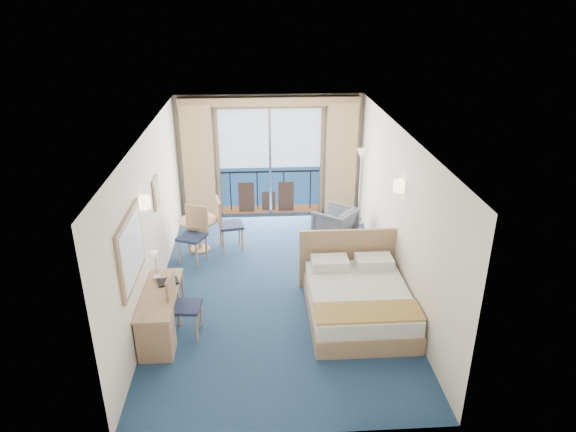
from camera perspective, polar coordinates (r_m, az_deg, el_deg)
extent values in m
plane|color=navy|center=(8.93, -1.24, -7.79)|extent=(6.50, 6.50, 0.00)
cube|color=white|center=(11.38, -2.01, 6.70)|extent=(4.00, 0.02, 2.70)
cube|color=white|center=(5.48, 0.15, -13.45)|extent=(4.00, 0.02, 2.70)
cube|color=white|center=(8.48, -15.01, -0.16)|extent=(0.02, 6.50, 2.70)
cube|color=white|center=(8.62, 12.16, 0.51)|extent=(0.02, 6.50, 2.70)
cube|color=white|center=(7.87, -1.41, 9.31)|extent=(4.00, 6.50, 0.02)
cube|color=navy|center=(11.59, -1.95, 2.90)|extent=(2.20, 0.02, 1.08)
cube|color=#ADC3E4|center=(11.22, -2.03, 8.64)|extent=(2.20, 0.02, 1.32)
cube|color=brown|center=(11.76, -1.92, 0.80)|extent=(2.20, 0.02, 0.20)
cube|color=black|center=(11.44, -1.98, 4.95)|extent=(2.20, 0.02, 0.04)
cube|color=tan|center=(11.06, -2.08, 12.14)|extent=(2.36, 0.03, 0.12)
cube|color=tan|center=(11.40, -7.81, 5.74)|extent=(0.06, 0.03, 2.40)
cube|color=tan|center=(11.46, 3.80, 6.00)|extent=(0.06, 0.03, 2.40)
cube|color=silver|center=(11.37, -1.99, 5.90)|extent=(0.05, 0.02, 2.40)
cube|color=#352018|center=(11.65, -0.22, 2.19)|extent=(0.35, 0.02, 0.70)
cube|color=#352018|center=(11.64, -4.65, 2.08)|extent=(0.35, 0.02, 0.70)
cube|color=#352018|center=(11.68, -2.18, 1.68)|extent=(0.30, 0.02, 0.45)
cube|color=black|center=(11.60, -6.40, 2.73)|extent=(0.02, 0.01, 0.90)
cube|color=black|center=(11.59, -3.43, 2.81)|extent=(0.03, 0.01, 0.90)
cube|color=black|center=(11.60, -0.46, 2.88)|extent=(0.03, 0.01, 0.90)
cube|color=black|center=(11.65, 2.49, 2.94)|extent=(0.02, 0.01, 0.90)
cube|color=tan|center=(11.28, -9.91, 5.81)|extent=(0.65, 0.22, 2.55)
cube|color=tan|center=(11.36, 5.91, 6.17)|extent=(0.65, 0.22, 2.55)
cube|color=tan|center=(10.92, -2.08, 12.64)|extent=(3.80, 0.25, 0.18)
cube|color=tan|center=(7.07, -17.05, -3.56)|extent=(0.04, 1.25, 0.95)
cube|color=silver|center=(7.06, -16.87, -3.55)|extent=(0.01, 1.12, 0.82)
cube|color=tan|center=(8.79, -14.44, 2.51)|extent=(0.03, 0.42, 0.52)
cube|color=gray|center=(8.79, -14.31, 2.52)|extent=(0.01, 0.34, 0.44)
cylinder|color=beige|center=(7.74, -15.67, 1.46)|extent=(0.18, 0.18, 0.18)
cylinder|color=beige|center=(8.29, 12.25, 3.28)|extent=(0.18, 0.18, 0.18)
cube|color=tan|center=(8.12, 7.82, -10.35)|extent=(1.53, 1.91, 0.29)
cube|color=white|center=(7.98, 7.92, -8.79)|extent=(1.47, 1.85, 0.24)
cube|color=#B17944|center=(7.40, 8.90, -10.47)|extent=(1.51, 0.53, 0.03)
cube|color=white|center=(8.40, 4.67, -5.23)|extent=(0.59, 0.38, 0.17)
cube|color=white|center=(8.53, 9.52, -5.03)|extent=(0.59, 0.38, 0.17)
cube|color=tan|center=(8.77, 6.73, -4.64)|extent=(1.67, 0.06, 1.05)
cube|color=tan|center=(9.46, 9.26, -4.08)|extent=(0.47, 0.45, 0.61)
cube|color=silver|center=(9.29, 9.32, -2.22)|extent=(0.22, 0.18, 0.08)
imported|color=#4D505D|center=(10.46, 5.24, -0.88)|extent=(1.03, 1.03, 0.68)
cylinder|color=silver|center=(11.36, 7.73, -0.74)|extent=(0.23, 0.23, 0.03)
cylinder|color=silver|center=(11.06, 7.94, 2.93)|extent=(0.03, 0.03, 1.58)
cone|color=beige|center=(10.81, 8.18, 6.86)|extent=(0.21, 0.21, 0.19)
cube|color=tan|center=(7.70, -14.09, -8.43)|extent=(0.50, 1.44, 0.04)
cube|color=tan|center=(7.48, -14.46, -12.64)|extent=(0.47, 0.43, 0.64)
cylinder|color=tan|center=(8.07, -15.20, -9.79)|extent=(0.05, 0.05, 0.64)
cylinder|color=tan|center=(7.99, -12.05, -9.81)|extent=(0.05, 0.05, 0.64)
cylinder|color=tan|center=(8.48, -14.60, -7.96)|extent=(0.05, 0.05, 0.64)
cylinder|color=tan|center=(8.41, -11.61, -7.96)|extent=(0.05, 0.05, 0.64)
cube|color=#1F2848|center=(7.69, -11.24, -9.87)|extent=(0.45, 0.45, 0.05)
cube|color=tan|center=(7.60, -12.87, -8.17)|extent=(0.08, 0.42, 0.50)
cylinder|color=tan|center=(7.66, -10.10, -12.13)|extent=(0.04, 0.04, 0.45)
cylinder|color=tan|center=(7.93, -9.64, -10.72)|extent=(0.04, 0.04, 0.45)
cylinder|color=tan|center=(7.73, -12.61, -12.00)|extent=(0.04, 0.04, 0.45)
cylinder|color=tan|center=(8.00, -12.06, -10.61)|extent=(0.04, 0.04, 0.45)
cube|color=black|center=(7.91, -13.21, -7.12)|extent=(0.35, 0.31, 0.03)
cylinder|color=silver|center=(8.05, -14.34, -6.56)|extent=(0.12, 0.12, 0.02)
cylinder|color=silver|center=(7.96, -14.47, -5.42)|extent=(0.02, 0.02, 0.39)
cone|color=beige|center=(7.87, -14.62, -4.18)|extent=(0.11, 0.11, 0.10)
cylinder|color=tan|center=(10.02, -9.96, -0.46)|extent=(0.72, 0.72, 0.04)
cylinder|color=tan|center=(10.15, -9.84, -2.08)|extent=(0.07, 0.07, 0.63)
cylinder|color=tan|center=(10.28, -9.73, -3.59)|extent=(0.39, 0.39, 0.03)
cube|color=#1F2848|center=(10.00, -6.38, -1.00)|extent=(0.54, 0.54, 0.05)
cube|color=tan|center=(9.87, -7.70, 0.37)|extent=(0.13, 0.46, 0.55)
cylinder|color=tan|center=(9.98, -5.09, -2.72)|extent=(0.04, 0.04, 0.49)
cylinder|color=tan|center=(10.31, -5.45, -1.83)|extent=(0.04, 0.04, 0.49)
cylinder|color=tan|center=(9.93, -7.20, -2.95)|extent=(0.04, 0.04, 0.49)
cylinder|color=tan|center=(10.26, -7.50, -2.05)|extent=(0.04, 0.04, 0.49)
cube|color=#1F2848|center=(9.64, -10.64, -2.31)|extent=(0.60, 0.60, 0.05)
cube|color=tan|center=(9.69, -10.12, -0.30)|extent=(0.43, 0.22, 0.54)
cylinder|color=tan|center=(9.71, -12.00, -3.98)|extent=(0.04, 0.04, 0.48)
cylinder|color=tan|center=(9.54, -10.12, -4.35)|extent=(0.04, 0.04, 0.48)
cylinder|color=tan|center=(9.99, -10.91, -3.08)|extent=(0.04, 0.04, 0.48)
cylinder|color=tan|center=(9.81, -9.06, -3.43)|extent=(0.04, 0.04, 0.48)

